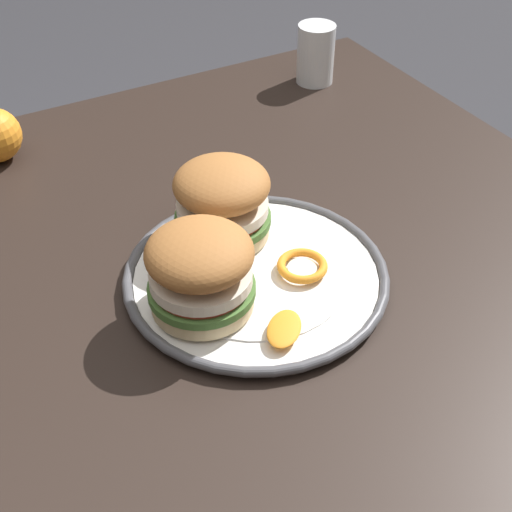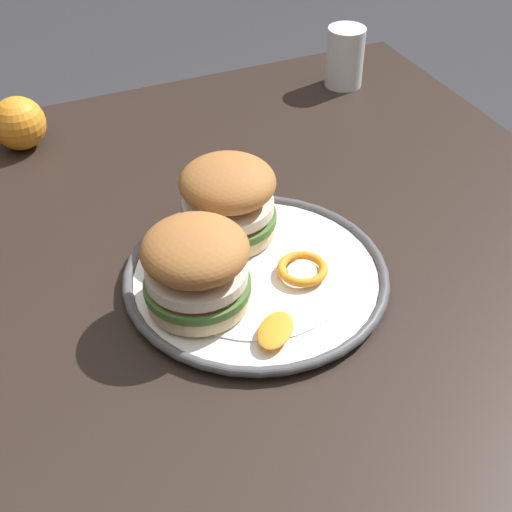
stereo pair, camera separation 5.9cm
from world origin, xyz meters
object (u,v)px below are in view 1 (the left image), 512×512
Objects in this scene: dining_table at (218,345)px; sandwich_half_right at (222,200)px; dinner_plate at (256,276)px; sandwich_half_left at (200,270)px; drinking_glass at (315,58)px.

sandwich_half_right reaches higher than dining_table.
dinner_plate is 1.92× the size of sandwich_half_left.
sandwich_half_right is at bearing -89.29° from dinner_plate.
sandwich_half_right reaches higher than drinking_glass.
dinner_plate is 1.93× the size of sandwich_half_right.
sandwich_half_right is at bearing -127.39° from sandwich_half_left.
sandwich_half_right is at bearing -125.57° from dining_table.
dining_table is at bearing -25.94° from dinner_plate.
sandwich_half_right is (0.00, -0.08, 0.06)m from dinner_plate.
dinner_plate is at bearing 90.71° from sandwich_half_right.
dining_table is at bearing 54.43° from sandwich_half_right.
sandwich_half_left reaches higher than dinner_plate.
sandwich_half_right is at bearing 43.40° from drinking_glass.
sandwich_half_left is at bearing 52.61° from sandwich_half_right.
dinner_plate is 0.10m from sandwich_half_left.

